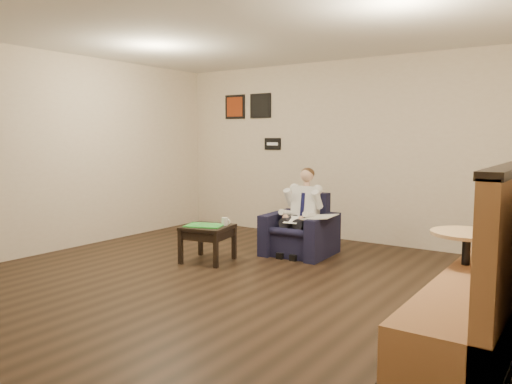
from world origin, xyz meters
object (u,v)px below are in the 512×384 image
Objects in this scene: coffee_mug at (225,221)px; smartphone at (217,224)px; banquette at (482,253)px; armchair at (300,225)px; seated_man at (296,215)px; green_folder at (205,225)px; cafe_table at (465,274)px; side_table at (208,243)px.

smartphone is (-0.14, 0.02, -0.04)m from coffee_mug.
coffee_mug is 0.68× the size of smartphone.
coffee_mug is 3.37m from banquette.
armchair is 0.19m from seated_man.
green_folder is (-0.82, -1.05, 0.06)m from armchair.
seated_man is 0.99m from coffee_mug.
banquette reaches higher than green_folder.
green_folder is 3.21× the size of smartphone.
cafe_table is (2.42, -1.24, -0.03)m from armchair.
armchair is 5.87× the size of smartphone.
armchair reaches higher than side_table.
smartphone is 3.22m from cafe_table.
green_folder is (-0.83, -0.94, -0.09)m from seated_man.
smartphone is 0.19× the size of cafe_table.
side_table is at bearing -135.27° from coffee_mug.
side_table is at bearing -134.05° from seated_man.
green_folder is at bearing -135.27° from coffee_mug.
green_folder is at bearing 169.24° from banquette.
smartphone is at bearing 83.69° from side_table.
banquette is at bearing -65.76° from cafe_table.
seated_man is 1.98× the size of side_table.
seated_man reaches higher than coffee_mug.
smartphone is at bearing -139.39° from seated_man.
cafe_table is (3.05, -0.38, -0.13)m from coffee_mug.
side_table is 3.93× the size of smartphone.
side_table is at bearing 44.73° from green_folder.
cafe_table is (2.41, -1.14, -0.18)m from seated_man.
smartphone is 0.05× the size of banquette.
green_folder is at bearing 176.59° from cafe_table.
seated_man is 1.08m from smartphone.
armchair is 1.15m from smartphone.
seated_man reaches higher than green_folder.
seated_man reaches higher than armchair.
side_table is at bearing -130.72° from armchair.
cafe_table reaches higher than smartphone.
armchair is 1.83× the size of green_folder.
coffee_mug is 0.04× the size of banquette.
coffee_mug is at bearing 165.54° from banquette.
cafe_table is at bearing 114.24° from banquette.
side_table is 1.22× the size of green_folder.
cafe_table is (3.24, -0.19, -0.09)m from green_folder.
coffee_mug is 3.08m from cafe_table.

